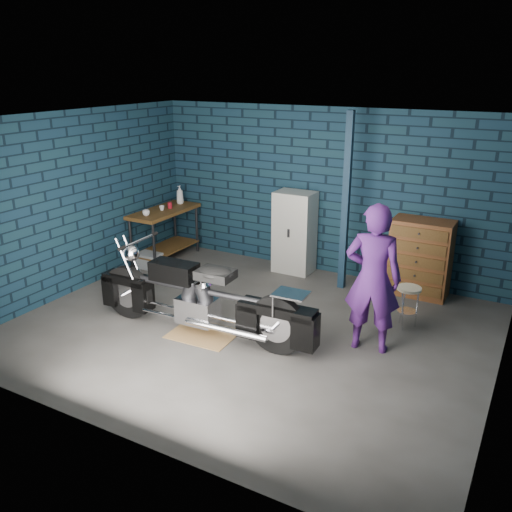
{
  "coord_description": "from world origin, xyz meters",
  "views": [
    {
      "loc": [
        3.18,
        -5.59,
        3.29
      ],
      "look_at": [
        -0.07,
        0.3,
        0.92
      ],
      "focal_mm": 38.0,
      "sensor_mm": 36.0,
      "label": 1
    }
  ],
  "objects_px": {
    "locker": "(294,232)",
    "shop_stool": "(407,307)",
    "motorcycle": "(202,293)",
    "storage_bin": "(149,260)",
    "workbench": "(165,234)",
    "tool_chest": "(420,258)",
    "person": "(373,279)"
  },
  "relations": [
    {
      "from": "storage_bin",
      "to": "locker",
      "type": "distance_m",
      "value": 2.54
    },
    {
      "from": "locker",
      "to": "shop_stool",
      "type": "bearing_deg",
      "value": -27.96
    },
    {
      "from": "motorcycle",
      "to": "tool_chest",
      "type": "bearing_deg",
      "value": 48.97
    },
    {
      "from": "workbench",
      "to": "locker",
      "type": "relative_size",
      "value": 1.03
    },
    {
      "from": "person",
      "to": "shop_stool",
      "type": "relative_size",
      "value": 3.22
    },
    {
      "from": "locker",
      "to": "storage_bin",
      "type": "bearing_deg",
      "value": -154.96
    },
    {
      "from": "storage_bin",
      "to": "locker",
      "type": "xyz_separation_m",
      "value": [
        2.25,
        1.05,
        0.55
      ]
    },
    {
      "from": "person",
      "to": "motorcycle",
      "type": "bearing_deg",
      "value": 10.08
    },
    {
      "from": "storage_bin",
      "to": "motorcycle",
      "type": "bearing_deg",
      "value": -36.04
    },
    {
      "from": "locker",
      "to": "shop_stool",
      "type": "height_order",
      "value": "locker"
    },
    {
      "from": "tool_chest",
      "to": "storage_bin",
      "type": "bearing_deg",
      "value": -166.32
    },
    {
      "from": "workbench",
      "to": "person",
      "type": "distance_m",
      "value": 4.46
    },
    {
      "from": "motorcycle",
      "to": "person",
      "type": "xyz_separation_m",
      "value": [
        1.98,
        0.69,
        0.34
      ]
    },
    {
      "from": "storage_bin",
      "to": "shop_stool",
      "type": "relative_size",
      "value": 0.72
    },
    {
      "from": "motorcycle",
      "to": "person",
      "type": "relative_size",
      "value": 1.44
    },
    {
      "from": "motorcycle",
      "to": "shop_stool",
      "type": "relative_size",
      "value": 4.62
    },
    {
      "from": "workbench",
      "to": "shop_stool",
      "type": "distance_m",
      "value": 4.52
    },
    {
      "from": "motorcycle",
      "to": "shop_stool",
      "type": "distance_m",
      "value": 2.71
    },
    {
      "from": "storage_bin",
      "to": "person",
      "type": "bearing_deg",
      "value": -12.26
    },
    {
      "from": "motorcycle",
      "to": "storage_bin",
      "type": "distance_m",
      "value": 2.76
    },
    {
      "from": "workbench",
      "to": "storage_bin",
      "type": "bearing_deg",
      "value": -87.71
    },
    {
      "from": "storage_bin",
      "to": "shop_stool",
      "type": "distance_m",
      "value": 4.45
    },
    {
      "from": "locker",
      "to": "shop_stool",
      "type": "relative_size",
      "value": 2.39
    },
    {
      "from": "locker",
      "to": "tool_chest",
      "type": "height_order",
      "value": "locker"
    },
    {
      "from": "person",
      "to": "locker",
      "type": "distance_m",
      "value": 2.76
    },
    {
      "from": "storage_bin",
      "to": "tool_chest",
      "type": "bearing_deg",
      "value": 13.68
    },
    {
      "from": "storage_bin",
      "to": "tool_chest",
      "type": "distance_m",
      "value": 4.46
    },
    {
      "from": "motorcycle",
      "to": "locker",
      "type": "distance_m",
      "value": 2.66
    },
    {
      "from": "locker",
      "to": "motorcycle",
      "type": "bearing_deg",
      "value": -90.95
    },
    {
      "from": "workbench",
      "to": "tool_chest",
      "type": "bearing_deg",
      "value": 7.23
    },
    {
      "from": "motorcycle",
      "to": "storage_bin",
      "type": "relative_size",
      "value": 6.46
    },
    {
      "from": "person",
      "to": "shop_stool",
      "type": "distance_m",
      "value": 1.05
    }
  ]
}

